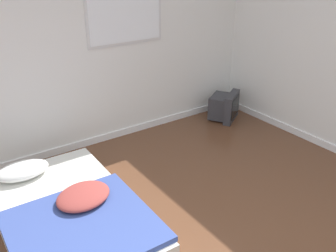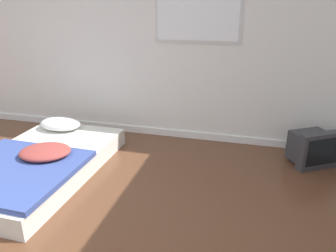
% 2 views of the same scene
% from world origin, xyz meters
% --- Properties ---
extents(wall_back, '(7.98, 0.08, 2.60)m').
position_xyz_m(wall_back, '(0.01, 2.87, 1.29)').
color(wall_back, white).
rests_on(wall_back, ground_plane).
extents(mattress_bed, '(1.17, 1.92, 0.34)m').
position_xyz_m(mattress_bed, '(-0.42, 1.50, 0.13)').
color(mattress_bed, silver).
rests_on(mattress_bed, ground_plane).
extents(crt_tv, '(0.56, 0.53, 0.41)m').
position_xyz_m(crt_tv, '(2.35, 2.46, 0.19)').
color(crt_tv, '#333338').
rests_on(crt_tv, ground_plane).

